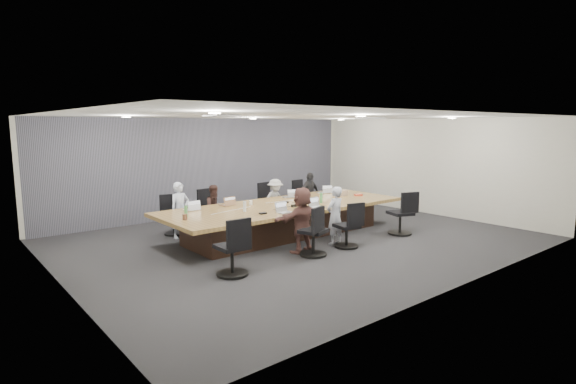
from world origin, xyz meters
TOP-DOWN VIEW (x-y plane):
  - floor at (0.00, 0.00)m, footprint 10.00×8.00m
  - ceiling at (0.00, 0.00)m, footprint 10.00×8.00m
  - wall_back at (0.00, 4.00)m, footprint 10.00×0.00m
  - wall_front at (0.00, -4.00)m, footprint 10.00×0.00m
  - wall_left at (-5.00, 0.00)m, footprint 0.00×8.00m
  - wall_right at (5.00, 0.00)m, footprint 0.00×8.00m
  - curtain at (0.00, 3.92)m, footprint 9.80×0.04m
  - conference_table at (0.00, 0.50)m, footprint 6.00×2.20m
  - chair_0 at (-2.05, 2.20)m, footprint 0.56×0.56m
  - chair_1 at (-1.12, 2.20)m, footprint 0.62×0.62m
  - chair_2 at (0.74, 2.20)m, footprint 0.65×0.65m
  - chair_3 at (1.99, 2.20)m, footprint 0.59×0.59m
  - chair_4 at (-2.57, -1.20)m, footprint 0.60×0.60m
  - chair_5 at (-0.66, -1.20)m, footprint 0.73×0.73m
  - chair_6 at (0.31, -1.20)m, footprint 0.62×0.62m
  - chair_7 at (2.16, -1.20)m, footprint 0.75×0.75m
  - person_0 at (-2.05, 1.85)m, footprint 0.50×0.35m
  - laptop_0 at (-2.05, 1.30)m, footprint 0.30×0.20m
  - person_1 at (-1.12, 1.85)m, footprint 0.57×0.44m
  - laptop_1 at (-1.12, 1.30)m, footprint 0.34×0.25m
  - person_2 at (0.74, 1.85)m, footprint 0.76×0.45m
  - laptop_2 at (0.74, 1.30)m, footprint 0.33×0.26m
  - person_3 at (1.99, 1.85)m, footprint 0.75×0.33m
  - laptop_3 at (1.99, 1.30)m, footprint 0.35×0.28m
  - person_5 at (-0.66, -0.85)m, footprint 1.28×0.48m
  - laptop_5 at (-0.66, -0.30)m, footprint 0.33×0.24m
  - person_6 at (0.31, -0.85)m, footprint 0.49×0.35m
  - laptop_6 at (0.31, -0.30)m, footprint 0.34×0.25m
  - bottle_green_left at (-2.51, 0.63)m, footprint 0.07×0.07m
  - bottle_green_right at (0.80, 0.12)m, footprint 0.07×0.07m
  - bottle_clear at (-1.24, 0.38)m, footprint 0.09×0.09m
  - cup_white_far at (-0.66, 0.98)m, footprint 0.10×0.10m
  - cup_white_near at (1.50, 0.83)m, footprint 0.09×0.09m
  - mug_brown at (-2.65, 0.39)m, footprint 0.10×0.10m
  - mic_left at (-1.10, -0.10)m, footprint 0.16×0.11m
  - mic_right at (0.16, 0.69)m, footprint 0.16×0.13m
  - stapler at (-0.05, 0.11)m, footprint 0.17×0.05m
  - canvas_bag at (2.08, 0.62)m, footprint 0.28×0.18m
  - snack_packet at (2.36, 0.31)m, footprint 0.23×0.19m

SIDE VIEW (x-z plane):
  - floor at x=0.00m, z-range 0.00..0.00m
  - chair_0 at x=-2.05m, z-range 0.00..0.73m
  - chair_6 at x=0.31m, z-range 0.00..0.78m
  - chair_3 at x=1.99m, z-range 0.00..0.80m
  - conference_table at x=0.00m, z-range 0.03..0.77m
  - chair_1 at x=-1.12m, z-range 0.00..0.81m
  - chair_2 at x=0.74m, z-range 0.00..0.84m
  - chair_5 at x=-0.66m, z-range 0.00..0.85m
  - chair_4 at x=-2.57m, z-range 0.00..0.87m
  - chair_7 at x=2.16m, z-range 0.00..0.87m
  - person_1 at x=-1.12m, z-range 0.00..1.16m
  - person_2 at x=0.74m, z-range 0.00..1.17m
  - person_3 at x=1.99m, z-range 0.00..1.26m
  - person_6 at x=0.31m, z-range 0.00..1.28m
  - person_0 at x=-2.05m, z-range 0.00..1.30m
  - person_5 at x=-0.66m, z-range 0.00..1.35m
  - laptop_0 at x=-2.05m, z-range 0.74..0.76m
  - laptop_1 at x=-1.12m, z-range 0.74..0.76m
  - laptop_2 at x=0.74m, z-range 0.74..0.76m
  - laptop_3 at x=1.99m, z-range 0.74..0.76m
  - laptop_5 at x=-0.66m, z-range 0.74..0.76m
  - laptop_6 at x=0.31m, z-range 0.74..0.76m
  - mic_right at x=0.16m, z-range 0.74..0.77m
  - mic_left at x=-1.10m, z-range 0.74..0.77m
  - snack_packet at x=2.36m, z-range 0.74..0.78m
  - stapler at x=-0.05m, z-range 0.74..0.80m
  - cup_white_near at x=1.50m, z-range 0.74..0.83m
  - cup_white_far at x=-0.66m, z-range 0.74..0.84m
  - mug_brown at x=-2.65m, z-range 0.74..0.86m
  - canvas_bag at x=2.08m, z-range 0.74..0.88m
  - bottle_clear at x=-1.24m, z-range 0.74..0.96m
  - bottle_green_left at x=-2.51m, z-range 0.74..0.98m
  - bottle_green_right at x=0.80m, z-range 0.74..0.99m
  - wall_back at x=0.00m, z-range 0.00..2.80m
  - wall_front at x=0.00m, z-range 0.00..2.80m
  - wall_left at x=-5.00m, z-range 0.00..2.80m
  - wall_right at x=5.00m, z-range 0.00..2.80m
  - curtain at x=0.00m, z-range 0.00..2.80m
  - ceiling at x=0.00m, z-range 2.80..2.80m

